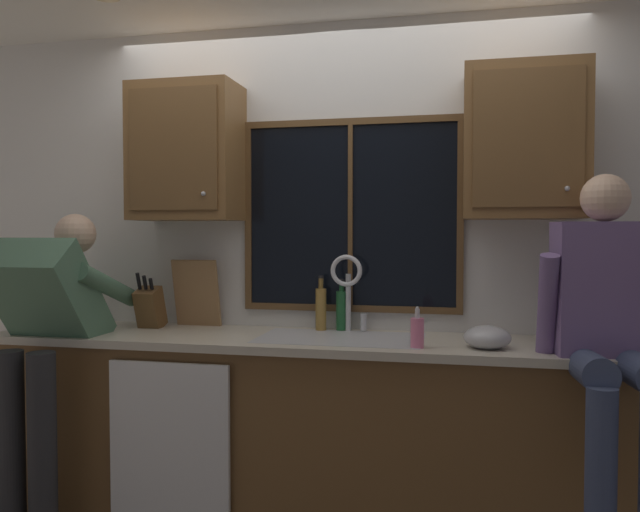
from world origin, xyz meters
name	(u,v)px	position (x,y,z in m)	size (l,w,h in m)	color
back_wall	(341,262)	(0.00, 0.06, 1.27)	(5.73, 0.12, 2.55)	silver
window_glass	(351,216)	(0.07, -0.01, 1.52)	(1.10, 0.02, 0.95)	black
window_frame_top	(351,122)	(0.07, -0.02, 2.02)	(1.17, 0.02, 0.04)	brown
window_frame_bottom	(350,308)	(0.07, -0.02, 1.03)	(1.17, 0.02, 0.04)	brown
window_frame_left	(248,216)	(-0.50, -0.02, 1.52)	(0.04, 0.02, 0.95)	brown
window_frame_right	(460,215)	(0.63, -0.02, 1.52)	(0.04, 0.02, 0.95)	brown
window_mullion_center	(350,215)	(0.07, -0.02, 1.52)	(0.02, 0.02, 0.95)	brown
lower_cabinet_run	(327,434)	(0.00, -0.29, 0.44)	(3.33, 0.58, 0.88)	brown
countertop	(327,342)	(0.00, -0.31, 0.90)	(3.39, 0.62, 0.04)	beige
dishwasher_front	(169,441)	(-0.69, -0.61, 0.46)	(0.60, 0.02, 0.74)	white
upper_cabinet_left	(186,153)	(-0.79, -0.17, 1.86)	(0.56, 0.36, 0.72)	brown
upper_cabinet_right	(524,143)	(0.93, -0.17, 1.86)	(0.56, 0.36, 0.72)	brown
sink	(340,358)	(0.07, -0.30, 0.82)	(0.80, 0.46, 0.21)	#B7B7BC
faucet	(348,283)	(0.07, -0.12, 1.17)	(0.18, 0.09, 0.40)	silver
person_standing	(46,331)	(-1.34, -0.60, 0.95)	(0.53, 0.70, 1.53)	#262628
person_sitting_on_counter	(609,314)	(1.23, -0.57, 1.10)	(0.54, 0.62, 1.26)	#384260
knife_block	(150,308)	(-1.00, -0.20, 1.03)	(0.12, 0.18, 0.32)	brown
cutting_board	(197,293)	(-0.78, -0.09, 1.10)	(0.26, 0.02, 0.37)	#997047
mixing_bowl	(487,337)	(0.76, -0.42, 0.97)	(0.21, 0.21, 0.10)	#B7B7BC
soap_dispenser	(417,332)	(0.45, -0.48, 0.99)	(0.06, 0.07, 0.19)	pink
bottle_green_glass	(342,309)	(0.03, -0.06, 1.03)	(0.06, 0.06, 0.27)	#1E592D
bottle_tall_clear	(321,308)	(-0.08, -0.09, 1.04)	(0.06, 0.06, 0.29)	olive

